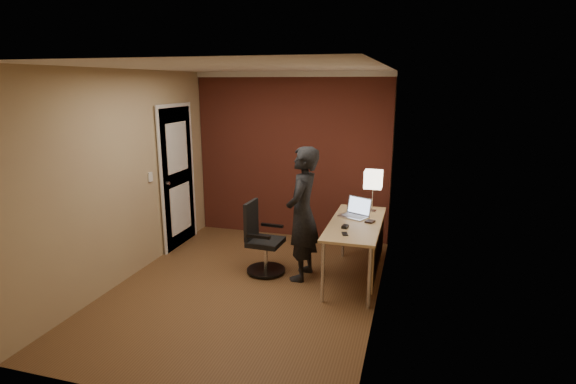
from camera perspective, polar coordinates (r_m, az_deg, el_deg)
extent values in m
plane|color=brown|center=(5.42, -5.28, -11.95)|extent=(4.00, 4.00, 0.00)
plane|color=white|center=(4.89, -5.95, 15.48)|extent=(4.00, 4.00, 0.00)
plane|color=tan|center=(6.87, 0.54, 4.59)|extent=(3.00, 0.00, 3.00)
plane|color=tan|center=(3.31, -18.48, -6.39)|extent=(3.00, 0.00, 3.00)
plane|color=tan|center=(5.73, -19.71, 1.90)|extent=(0.00, 4.00, 4.00)
plane|color=tan|center=(4.68, 11.75, -0.10)|extent=(0.00, 4.00, 4.00)
cube|color=brown|center=(6.84, 0.48, 4.55)|extent=(2.98, 0.06, 2.50)
cube|color=silver|center=(6.75, 0.47, 14.74)|extent=(3.00, 0.08, 0.08)
cube|color=silver|center=(3.15, -19.79, 15.00)|extent=(3.00, 0.08, 0.08)
cube|color=silver|center=(5.60, -20.40, 14.09)|extent=(0.08, 4.00, 0.08)
cube|color=silver|center=(4.55, 12.00, 14.89)|extent=(0.08, 4.00, 0.08)
cube|color=silver|center=(6.66, -13.91, 1.71)|extent=(0.05, 0.82, 2.02)
cube|color=silver|center=(6.66, -13.80, 1.70)|extent=(0.02, 0.92, 2.12)
cylinder|color=silver|center=(6.37, -15.02, 1.08)|extent=(0.05, 0.05, 0.05)
cube|color=silver|center=(6.10, -17.09, 1.84)|extent=(0.02, 0.08, 0.12)
cube|color=tan|center=(5.41, 8.59, -3.95)|extent=(0.60, 1.50, 0.03)
cube|color=tan|center=(5.48, 11.41, -7.00)|extent=(0.02, 1.38, 0.54)
cylinder|color=silver|center=(4.94, 4.43, -10.13)|extent=(0.04, 0.04, 0.70)
cylinder|color=silver|center=(6.21, 7.04, -5.10)|extent=(0.04, 0.04, 0.70)
cylinder|color=silver|center=(4.88, 10.29, -10.66)|extent=(0.04, 0.04, 0.70)
cylinder|color=silver|center=(6.16, 11.65, -5.45)|extent=(0.04, 0.04, 0.70)
cube|color=silver|center=(5.87, 10.59, -2.38)|extent=(0.11, 0.11, 0.01)
cylinder|color=silver|center=(5.83, 10.66, -0.89)|extent=(0.01, 0.01, 0.30)
cube|color=white|center=(5.77, 10.78, 1.61)|extent=(0.22, 0.22, 0.22)
cube|color=silver|center=(5.60, 8.34, -3.10)|extent=(0.40, 0.35, 0.01)
cube|color=silver|center=(5.66, 9.03, -1.70)|extent=(0.32, 0.20, 0.22)
cube|color=#B2CCF2|center=(5.65, 9.02, -1.72)|extent=(0.29, 0.17, 0.19)
cube|color=gray|center=(5.59, 8.33, -3.04)|extent=(0.31, 0.24, 0.00)
cube|color=black|center=(5.18, 7.26, -4.37)|extent=(0.07, 0.11, 0.03)
cube|color=black|center=(4.97, 7.22, -5.29)|extent=(0.09, 0.13, 0.01)
cube|color=black|center=(5.42, 10.37, -3.70)|extent=(0.12, 0.13, 0.02)
cylinder|color=black|center=(5.78, -2.81, -9.85)|extent=(0.49, 0.49, 0.03)
cylinder|color=silver|center=(5.71, -2.83, -8.17)|extent=(0.05, 0.05, 0.37)
cube|color=black|center=(5.64, -2.86, -6.36)|extent=(0.42, 0.42, 0.06)
cube|color=black|center=(5.62, -4.70, -3.54)|extent=(0.06, 0.37, 0.48)
cube|color=black|center=(5.79, -2.03, -4.26)|extent=(0.30, 0.06, 0.03)
cube|color=black|center=(5.39, -3.78, -5.66)|extent=(0.30, 0.06, 0.03)
imported|color=black|center=(5.38, 1.84, -2.80)|extent=(0.42, 0.61, 1.63)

